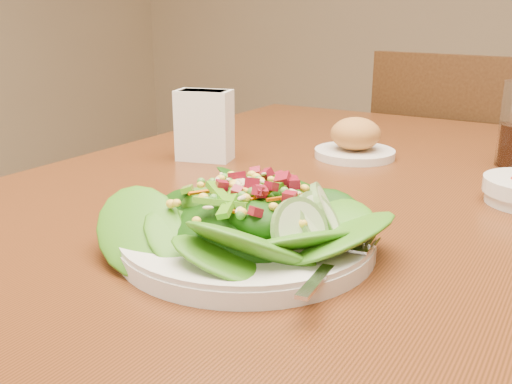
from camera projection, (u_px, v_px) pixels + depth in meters
The scene contains 5 objects.
dining_table at pixel (302, 243), 0.94m from camera, with size 0.90×1.40×0.75m.
chair_far at pixel (449, 201), 1.68m from camera, with size 0.48×0.48×0.91m.
salad_plate at pixel (254, 224), 0.65m from camera, with size 0.30×0.29×0.09m.
bread_plate at pixel (355, 141), 1.07m from camera, with size 0.15×0.15×0.08m.
napkin_holder at pixel (204, 123), 1.04m from camera, with size 0.11×0.08×0.13m.
Camera 1 is at (0.39, -0.78, 1.01)m, focal length 40.00 mm.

